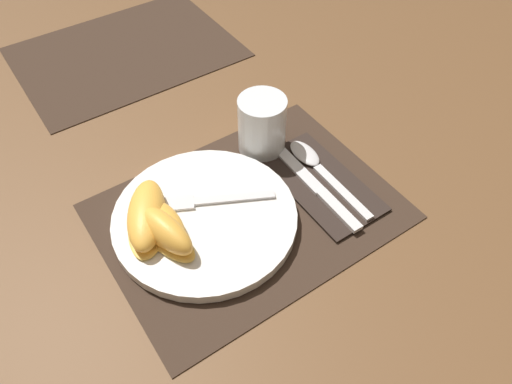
% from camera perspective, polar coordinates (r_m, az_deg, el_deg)
% --- Properties ---
extents(ground_plane, '(3.00, 3.00, 0.00)m').
position_cam_1_polar(ground_plane, '(0.75, -0.87, -2.28)').
color(ground_plane, brown).
extents(placemat, '(0.43, 0.32, 0.00)m').
position_cam_1_polar(placemat, '(0.75, -0.88, -2.18)').
color(placemat, '#38281E').
rests_on(placemat, ground_plane).
extents(placemat_far, '(0.43, 0.32, 0.00)m').
position_cam_1_polar(placemat_far, '(1.10, -14.65, 15.26)').
color(placemat_far, '#38281E').
rests_on(placemat_far, ground_plane).
extents(plate, '(0.27, 0.27, 0.02)m').
position_cam_1_polar(plate, '(0.73, -5.85, -3.00)').
color(plate, white).
rests_on(plate, placemat).
extents(juice_glass, '(0.08, 0.08, 0.10)m').
position_cam_1_polar(juice_glass, '(0.81, 0.69, 7.38)').
color(juice_glass, silver).
rests_on(juice_glass, placemat).
extents(napkin, '(0.11, 0.21, 0.00)m').
position_cam_1_polar(napkin, '(0.79, 7.35, 1.09)').
color(napkin, '#2D231E').
rests_on(napkin, placemat).
extents(knife, '(0.02, 0.22, 0.01)m').
position_cam_1_polar(knife, '(0.78, 6.69, 0.78)').
color(knife, silver).
rests_on(knife, napkin).
extents(spoon, '(0.03, 0.19, 0.01)m').
position_cam_1_polar(spoon, '(0.81, 6.68, 3.31)').
color(spoon, silver).
rests_on(spoon, napkin).
extents(fork, '(0.18, 0.11, 0.00)m').
position_cam_1_polar(fork, '(0.74, -6.48, -1.07)').
color(fork, silver).
rests_on(fork, plate).
extents(citrus_wedge_0, '(0.11, 0.14, 0.04)m').
position_cam_1_polar(citrus_wedge_0, '(0.71, -12.39, -2.68)').
color(citrus_wedge_0, '#F7C656').
rests_on(citrus_wedge_0, plate).
extents(citrus_wedge_1, '(0.06, 0.10, 0.03)m').
position_cam_1_polar(citrus_wedge_1, '(0.70, -10.65, -3.74)').
color(citrus_wedge_1, '#F7C656').
rests_on(citrus_wedge_1, plate).
extents(citrus_wedge_2, '(0.07, 0.12, 0.05)m').
position_cam_1_polar(citrus_wedge_2, '(0.69, -10.36, -4.49)').
color(citrus_wedge_2, '#F7C656').
rests_on(citrus_wedge_2, plate).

